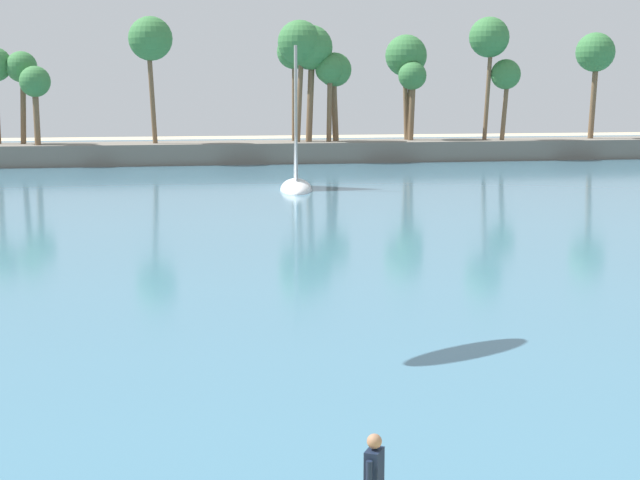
% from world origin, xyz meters
% --- Properties ---
extents(sea, '(220.00, 111.10, 0.06)m').
position_xyz_m(sea, '(0.00, 65.36, 0.03)').
color(sea, teal).
rests_on(sea, ground).
extents(palm_headland, '(95.25, 6.39, 12.58)m').
position_xyz_m(palm_headland, '(4.32, 80.90, 3.57)').
color(palm_headland, slate).
rests_on(palm_headland, ground).
extents(sailboat_near_shore, '(3.02, 6.83, 9.57)m').
position_xyz_m(sailboat_near_shore, '(6.16, 57.27, 0.92)').
color(sailboat_near_shore, white).
rests_on(sailboat_near_shore, sea).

